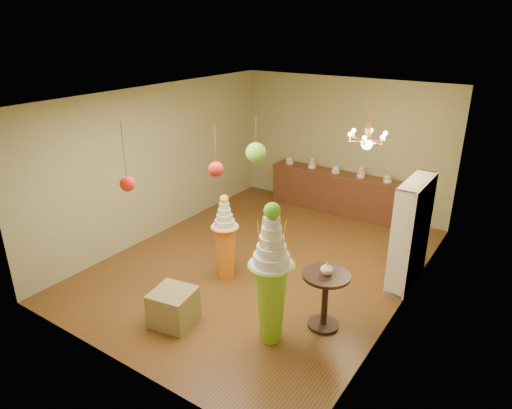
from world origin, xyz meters
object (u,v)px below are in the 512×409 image
Objects in this scene: pedestal_orange at (225,245)px; pedestal_green at (271,286)px; round_table at (325,293)px; sideboard at (334,191)px.

pedestal_green is at bearing -32.36° from pedestal_orange.
pedestal_green reaches higher than round_table.
sideboard is at bearing 113.14° from round_table.
pedestal_green is 1.34× the size of pedestal_orange.
pedestal_orange reaches higher than sideboard.
pedestal_green is 2.30× the size of round_table.
pedestal_green is 0.87m from round_table.
pedestal_green is at bearing -126.57° from round_table.
sideboard is (0.25, 3.78, -0.14)m from pedestal_orange.
pedestal_orange is 0.50× the size of sideboard.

